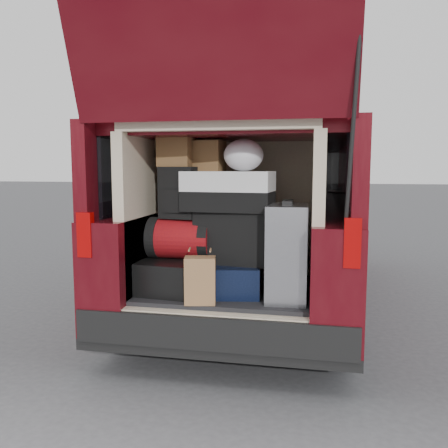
{
  "coord_description": "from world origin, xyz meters",
  "views": [
    {
      "loc": [
        0.66,
        -3.21,
        1.47
      ],
      "look_at": [
        -0.03,
        0.2,
        1.05
      ],
      "focal_mm": 38.0,
      "sensor_mm": 36.0,
      "label": 1
    }
  ],
  "objects_px": {
    "navy_hardshell": "(230,278)",
    "backpack": "(179,193)",
    "silver_roller": "(287,252)",
    "black_soft_case": "(234,236)",
    "twotone_duffel": "(228,191)",
    "kraft_bag": "(200,280)",
    "red_duffel": "(181,238)",
    "black_hardshell": "(174,274)"
  },
  "relations": [
    {
      "from": "navy_hardshell",
      "to": "twotone_duffel",
      "type": "relative_size",
      "value": 0.78
    },
    {
      "from": "kraft_bag",
      "to": "red_duffel",
      "type": "xyz_separation_m",
      "value": [
        -0.24,
        0.34,
        0.23
      ]
    },
    {
      "from": "black_soft_case",
      "to": "twotone_duffel",
      "type": "height_order",
      "value": "twotone_duffel"
    },
    {
      "from": "twotone_duffel",
      "to": "navy_hardshell",
      "type": "bearing_deg",
      "value": -39.05
    },
    {
      "from": "navy_hardshell",
      "to": "backpack",
      "type": "distance_m",
      "value": 0.73
    },
    {
      "from": "navy_hardshell",
      "to": "black_hardshell",
      "type": "bearing_deg",
      "value": 170.9
    },
    {
      "from": "black_hardshell",
      "to": "navy_hardshell",
      "type": "distance_m",
      "value": 0.43
    },
    {
      "from": "black_soft_case",
      "to": "twotone_duffel",
      "type": "relative_size",
      "value": 0.83
    },
    {
      "from": "black_hardshell",
      "to": "backpack",
      "type": "distance_m",
      "value": 0.61
    },
    {
      "from": "black_soft_case",
      "to": "backpack",
      "type": "xyz_separation_m",
      "value": [
        -0.41,
        -0.03,
        0.32
      ]
    },
    {
      "from": "black_soft_case",
      "to": "twotone_duffel",
      "type": "distance_m",
      "value": 0.34
    },
    {
      "from": "navy_hardshell",
      "to": "black_soft_case",
      "type": "height_order",
      "value": "black_soft_case"
    },
    {
      "from": "silver_roller",
      "to": "backpack",
      "type": "distance_m",
      "value": 0.91
    },
    {
      "from": "black_hardshell",
      "to": "backpack",
      "type": "bearing_deg",
      "value": 31.35
    },
    {
      "from": "twotone_duffel",
      "to": "kraft_bag",
      "type": "bearing_deg",
      "value": -105.88
    },
    {
      "from": "black_soft_case",
      "to": "red_duffel",
      "type": "bearing_deg",
      "value": -169.63
    },
    {
      "from": "silver_roller",
      "to": "twotone_duffel",
      "type": "height_order",
      "value": "twotone_duffel"
    },
    {
      "from": "silver_roller",
      "to": "black_hardshell",
      "type": "bearing_deg",
      "value": 172.35
    },
    {
      "from": "black_hardshell",
      "to": "twotone_duffel",
      "type": "xyz_separation_m",
      "value": [
        0.41,
        0.02,
        0.63
      ]
    },
    {
      "from": "black_hardshell",
      "to": "black_soft_case",
      "type": "relative_size",
      "value": 1.11
    },
    {
      "from": "backpack",
      "to": "red_duffel",
      "type": "bearing_deg",
      "value": 40.01
    },
    {
      "from": "navy_hardshell",
      "to": "backpack",
      "type": "bearing_deg",
      "value": 168.43
    },
    {
      "from": "black_soft_case",
      "to": "kraft_bag",
      "type": "bearing_deg",
      "value": -107.24
    },
    {
      "from": "black_soft_case",
      "to": "backpack",
      "type": "distance_m",
      "value": 0.52
    },
    {
      "from": "silver_roller",
      "to": "red_duffel",
      "type": "xyz_separation_m",
      "value": [
        -0.8,
        0.11,
        0.06
      ]
    },
    {
      "from": "black_hardshell",
      "to": "black_soft_case",
      "type": "xyz_separation_m",
      "value": [
        0.45,
        0.05,
        0.29
      ]
    },
    {
      "from": "kraft_bag",
      "to": "black_soft_case",
      "type": "relative_size",
      "value": 0.6
    },
    {
      "from": "red_duffel",
      "to": "backpack",
      "type": "distance_m",
      "value": 0.34
    },
    {
      "from": "red_duffel",
      "to": "black_soft_case",
      "type": "relative_size",
      "value": 0.87
    },
    {
      "from": "red_duffel",
      "to": "backpack",
      "type": "xyz_separation_m",
      "value": [
        -0.01,
        -0.01,
        0.34
      ]
    },
    {
      "from": "black_hardshell",
      "to": "red_duffel",
      "type": "relative_size",
      "value": 1.28
    },
    {
      "from": "navy_hardshell",
      "to": "red_duffel",
      "type": "bearing_deg",
      "value": 167.45
    },
    {
      "from": "navy_hardshell",
      "to": "twotone_duffel",
      "type": "distance_m",
      "value": 0.64
    },
    {
      "from": "silver_roller",
      "to": "black_soft_case",
      "type": "relative_size",
      "value": 1.24
    },
    {
      "from": "backpack",
      "to": "twotone_duffel",
      "type": "relative_size",
      "value": 0.6
    },
    {
      "from": "kraft_bag",
      "to": "twotone_duffel",
      "type": "xyz_separation_m",
      "value": [
        0.13,
        0.34,
        0.58
      ]
    },
    {
      "from": "navy_hardshell",
      "to": "kraft_bag",
      "type": "distance_m",
      "value": 0.36
    },
    {
      "from": "black_hardshell",
      "to": "twotone_duffel",
      "type": "distance_m",
      "value": 0.75
    },
    {
      "from": "twotone_duffel",
      "to": "red_duffel",
      "type": "bearing_deg",
      "value": -175.69
    },
    {
      "from": "black_soft_case",
      "to": "backpack",
      "type": "height_order",
      "value": "backpack"
    },
    {
      "from": "kraft_bag",
      "to": "twotone_duffel",
      "type": "distance_m",
      "value": 0.69
    },
    {
      "from": "navy_hardshell",
      "to": "backpack",
      "type": "height_order",
      "value": "backpack"
    }
  ]
}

